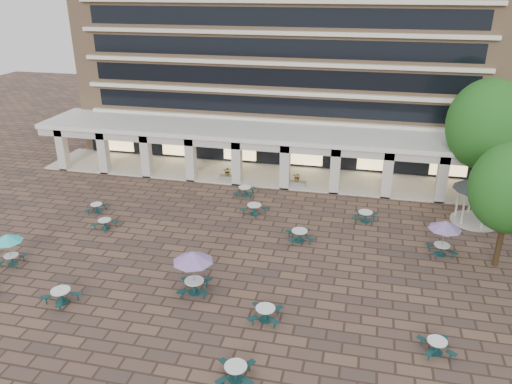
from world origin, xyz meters
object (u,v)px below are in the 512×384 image
gazebo (480,188)px  planter_left (228,175)px  picnic_table_2 (236,371)px  planter_right (297,181)px  picnic_table_1 (61,295)px

gazebo → planter_left: 20.54m
picnic_table_2 → planter_right: bearing=82.2°
picnic_table_2 → planter_left: (-6.94, 23.14, 0.09)m
picnic_table_2 → planter_right: 23.15m
planter_left → picnic_table_2: bearing=-73.3°
planter_right → picnic_table_1: bearing=-117.5°
picnic_table_2 → planter_left: planter_left is taller
gazebo → planter_left: (-20.07, 3.85, -2.13)m
picnic_table_1 → planter_left: bearing=98.9°
picnic_table_1 → planter_left: size_ratio=1.44×
picnic_table_1 → gazebo: bearing=53.6°
picnic_table_1 → picnic_table_2: size_ratio=1.12×
planter_right → planter_left: bearing=180.0°
planter_left → gazebo: bearing=-10.9°
picnic_table_2 → gazebo: 23.43m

